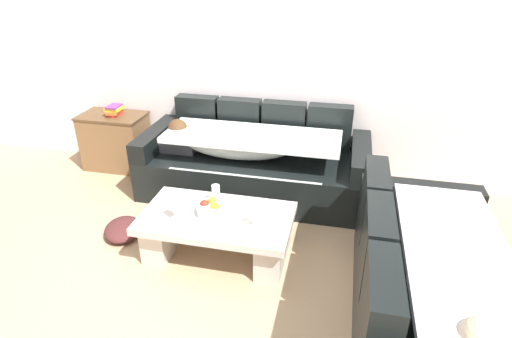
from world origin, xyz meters
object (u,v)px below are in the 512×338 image
Objects in this scene: coffee_table at (217,230)px; open_magazine at (247,222)px; fruit_bowl at (213,208)px; book_stack_on_cabinet at (114,110)px; couch_along_wall at (251,163)px; crumpled_garment at (123,229)px; wine_glass_near_left at (174,205)px; wine_glass_far_back at (216,191)px; wine_glass_near_right at (253,214)px; couch_near_window at (430,295)px; side_cabinet at (116,141)px.

open_magazine reaches higher than coffee_table.
book_stack_on_cabinet is at bearing 140.46° from fruit_bowl.
couch_along_wall is 5.67× the size of crumpled_garment.
fruit_bowl is 0.31m from wine_glass_near_left.
open_magazine is at bearing -5.37° from crumpled_garment.
wine_glass_far_back is at bearing -95.01° from couch_along_wall.
wine_glass_near_left is 0.77× the size of book_stack_on_cabinet.
open_magazine is at bearing -36.24° from book_stack_on_cabinet.
wine_glass_near_right reaches higher than crumpled_garment.
wine_glass_far_back is at bearing 67.07° from couch_near_window.
crumpled_garment is at bearing 172.77° from wine_glass_near_right.
wine_glass_near_right is (-1.22, 0.41, 0.16)m from couch_near_window.
coffee_table reaches higher than crumpled_garment.
couch_along_wall is 1.25m from wine_glass_near_left.
coffee_table is at bearing -91.18° from couch_along_wall.
crumpled_garment is (-0.92, -1.02, -0.27)m from couch_along_wall.
crumpled_garment is (-1.16, 0.11, -0.33)m from open_magazine.
wine_glass_near_right is at bearing 2.05° from wine_glass_near_left.
couch_along_wall reaches higher than coffee_table.
wine_glass_far_back is 1.95m from side_cabinet.
couch_along_wall reaches higher than book_stack_on_cabinet.
book_stack_on_cabinet is at bearing 143.37° from wine_glass_far_back.
coffee_table is 0.42m from wine_glass_near_right.
crumpled_garment is (0.69, -1.25, -0.64)m from book_stack_on_cabinet.
wine_glass_far_back is 0.77× the size of book_stack_on_cabinet.
couch_near_window is 1.66m from fruit_bowl.
book_stack_on_cabinet reaches higher than open_magazine.
couch_near_window reaches higher than coffee_table.
book_stack_on_cabinet is (-1.56, 1.29, 0.28)m from fruit_bowl.
crumpled_garment is (-0.60, 0.18, -0.44)m from wine_glass_near_left.
open_magazine is (-1.28, 0.46, 0.05)m from couch_near_window.
side_cabinet is (-1.60, 1.28, -0.10)m from fruit_bowl.
couch_near_window is 9.24× the size of book_stack_on_cabinet.
couch_along_wall reaches higher than fruit_bowl.
coffee_table is 0.19m from fruit_bowl.
open_magazine reaches higher than crumpled_garment.
wine_glass_far_back is 0.59× the size of open_magazine.
fruit_bowl is 0.38m from wine_glass_near_right.
wine_glass_near_left is (-0.30, -0.11, 0.26)m from coffee_table.
coffee_table is 7.23× the size of wine_glass_near_right.
wine_glass_near_right is 0.77× the size of book_stack_on_cabinet.
couch_near_window reaches higher than side_cabinet.
couch_near_window is 12.03× the size of wine_glass_far_back.
side_cabinet reaches higher than coffee_table.
wine_glass_near_right is at bearing -40.15° from open_magazine.
coffee_table is at bearing -38.76° from side_cabinet.
crumpled_garment is (-0.87, 0.04, -0.36)m from fruit_bowl.
couch_near_window is at bearing -22.93° from wine_glass_far_back.
couch_along_wall is 1.67m from side_cabinet.
side_cabinet is at bearing 143.48° from open_magazine.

